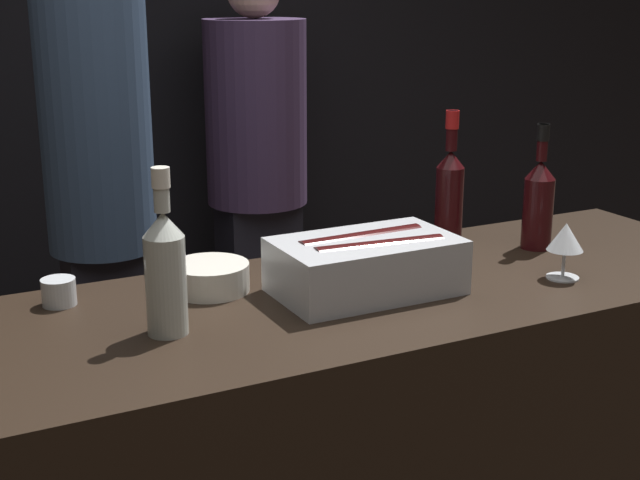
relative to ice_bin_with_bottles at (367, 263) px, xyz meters
name	(u,v)px	position (x,y,z in m)	size (l,w,h in m)	color
wall_back_chalkboard	(89,47)	(-0.09, 2.08, 0.34)	(6.40, 0.06, 2.80)	black
ice_bin_with_bottles	(367,263)	(0.00, 0.00, 0.00)	(0.39, 0.24, 0.13)	#B7BABF
bowl_white	(210,276)	(-0.30, 0.16, -0.03)	(0.17, 0.17, 0.06)	silver
wine_glass	(566,239)	(0.45, -0.12, 0.03)	(0.08, 0.08, 0.13)	silver
candle_votive	(59,292)	(-0.62, 0.22, -0.04)	(0.07, 0.07, 0.06)	silver
white_wine_bottle	(165,267)	(-0.46, -0.03, 0.07)	(0.08, 0.08, 0.33)	#B2B7AD
red_wine_bottle_black_foil	(538,200)	(0.55, 0.10, 0.06)	(0.08, 0.08, 0.32)	black
red_wine_bottle_tall	(450,189)	(0.40, 0.26, 0.07)	(0.07, 0.07, 0.34)	black
person_in_hoodie	(257,162)	(0.45, 1.66, -0.11)	(0.40, 0.40, 1.73)	black
person_blond_tee	(100,190)	(-0.33, 1.05, -0.02)	(0.33, 0.33, 1.85)	black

